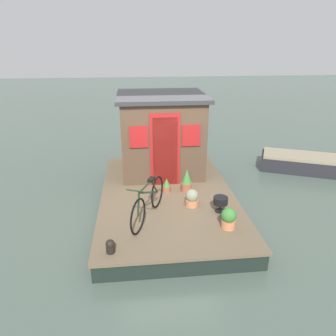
# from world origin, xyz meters

# --- Properties ---
(ground_plane) EXTENTS (60.00, 60.00, 0.00)m
(ground_plane) POSITION_xyz_m (0.00, 0.00, 0.00)
(ground_plane) COLOR #47564C
(houseboat_deck) EXTENTS (5.09, 3.09, 0.40)m
(houseboat_deck) POSITION_xyz_m (0.00, 0.00, 0.20)
(houseboat_deck) COLOR brown
(houseboat_deck) RESTS_ON ground_plane
(houseboat_cabin) EXTENTS (2.15, 2.27, 2.09)m
(houseboat_cabin) POSITION_xyz_m (1.43, 0.00, 1.46)
(houseboat_cabin) COLOR #4C3828
(houseboat_cabin) RESTS_ON houseboat_deck
(bicycle) EXTENTS (1.63, 0.78, 0.83)m
(bicycle) POSITION_xyz_m (-1.16, 0.50, 0.79)
(bicycle) COLOR black
(bicycle) RESTS_ON houseboat_deck
(potted_plant_thyme) EXTENTS (0.26, 0.26, 0.55)m
(potted_plant_thyme) POSITION_xyz_m (0.03, -0.47, 0.67)
(potted_plant_thyme) COLOR #935138
(potted_plant_thyme) RESTS_ON houseboat_deck
(potted_plant_ivy) EXTENTS (0.29, 0.29, 0.42)m
(potted_plant_ivy) POSITION_xyz_m (-1.67, -1.01, 0.62)
(potted_plant_ivy) COLOR #C6754C
(potted_plant_ivy) RESTS_ON houseboat_deck
(potted_plant_geranium) EXTENTS (0.19, 0.19, 0.34)m
(potted_plant_geranium) POSITION_xyz_m (0.03, 0.01, 0.56)
(potted_plant_geranium) COLOR #935138
(potted_plant_geranium) RESTS_ON houseboat_deck
(potted_plant_basil) EXTENTS (0.28, 0.28, 0.38)m
(potted_plant_basil) POSITION_xyz_m (-0.72, -0.47, 0.59)
(potted_plant_basil) COLOR #C6754C
(potted_plant_basil) RESTS_ON houseboat_deck
(charcoal_grill) EXTENTS (0.31, 0.31, 0.33)m
(charcoal_grill) POSITION_xyz_m (-1.04, -1.02, 0.64)
(charcoal_grill) COLOR black
(charcoal_grill) RESTS_ON houseboat_deck
(mooring_bollard) EXTENTS (0.16, 0.16, 0.25)m
(mooring_bollard) POSITION_xyz_m (-2.22, 1.20, 0.53)
(mooring_bollard) COLOR black
(mooring_bollard) RESTS_ON houseboat_deck
(dinghy_boat) EXTENTS (2.03, 2.94, 0.50)m
(dinghy_boat) POSITION_xyz_m (1.87, -4.55, 0.25)
(dinghy_boat) COLOR #232328
(dinghy_boat) RESTS_ON ground_plane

